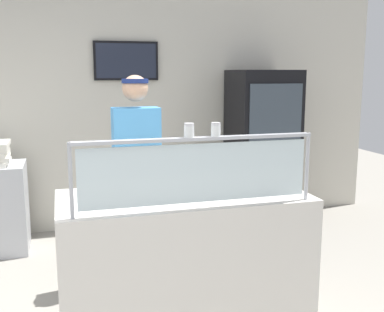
{
  "coord_description": "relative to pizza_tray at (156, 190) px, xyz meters",
  "views": [
    {
      "loc": [
        0.06,
        -2.58,
        1.78
      ],
      "look_at": [
        0.92,
        0.43,
        1.21
      ],
      "focal_mm": 43.22,
      "sensor_mm": 36.0,
      "label": 1
    }
  ],
  "objects": [
    {
      "name": "shop_rear_unit",
      "position": [
        0.17,
        2.22,
        0.39
      ],
      "size": [
        6.1,
        0.13,
        2.7
      ],
      "color": "beige",
      "rests_on": "ground"
    },
    {
      "name": "parmesan_shaker",
      "position": [
        0.12,
        -0.44,
        0.47
      ],
      "size": [
        0.06,
        0.06,
        0.09
      ],
      "color": "white",
      "rests_on": "sneeze_guard"
    },
    {
      "name": "pizza_server",
      "position": [
        0.04,
        -0.02,
        0.02
      ],
      "size": [
        0.15,
        0.29,
        0.01
      ],
      "primitive_type": "cube",
      "rotation": [
        0.0,
        0.0,
        0.28
      ],
      "color": "#ADAFB7",
      "rests_on": "pizza_tray"
    },
    {
      "name": "pepper_flake_shaker",
      "position": [
        0.28,
        -0.44,
        0.47
      ],
      "size": [
        0.06,
        0.06,
        0.09
      ],
      "color": "white",
      "rests_on": "sneeze_guard"
    },
    {
      "name": "pizza_tray",
      "position": [
        0.0,
        0.0,
        0.0
      ],
      "size": [
        0.45,
        0.45,
        0.04
      ],
      "color": "#9EA0A8",
      "rests_on": "serving_counter"
    },
    {
      "name": "worker_figure",
      "position": [
        -0.03,
        0.63,
        0.04
      ],
      "size": [
        0.41,
        0.5,
        1.76
      ],
      "color": "#23232D",
      "rests_on": "ground"
    },
    {
      "name": "drink_fridge",
      "position": [
        1.62,
        1.77,
        -0.06
      ],
      "size": [
        0.71,
        0.67,
        1.81
      ],
      "color": "black",
      "rests_on": "ground"
    },
    {
      "name": "sneeze_guard",
      "position": [
        0.17,
        -0.44,
        0.26
      ],
      "size": [
        1.52,
        0.06,
        0.45
      ],
      "color": "#B2B5BC",
      "rests_on": "serving_counter"
    },
    {
      "name": "ground_plane",
      "position": [
        0.17,
        0.5,
        -0.97
      ],
      "size": [
        12.0,
        12.0,
        0.0
      ],
      "primitive_type": "plane",
      "color": "gray",
      "rests_on": "ground"
    },
    {
      "name": "serving_counter",
      "position": [
        0.17,
        -0.11,
        -0.49
      ],
      "size": [
        1.7,
        0.79,
        0.95
      ],
      "primitive_type": "cube",
      "color": "silver",
      "rests_on": "ground"
    }
  ]
}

